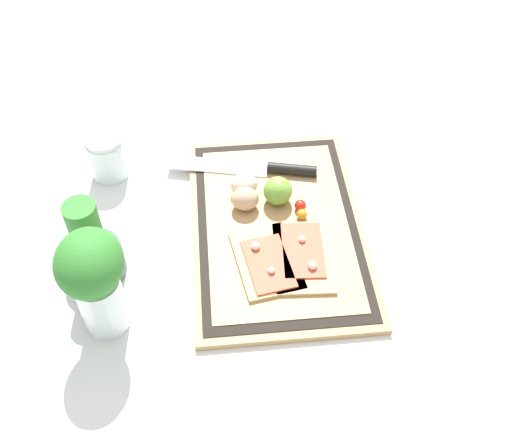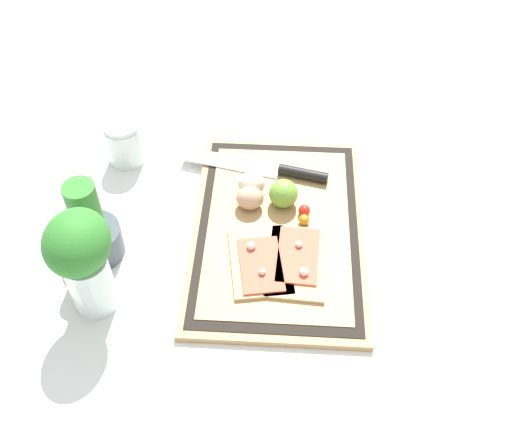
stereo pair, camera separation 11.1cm
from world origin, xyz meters
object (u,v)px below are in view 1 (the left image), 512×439
egg_pink (244,185)px  pizza_slice_near (303,255)px  cherry_tomato_red (300,205)px  sauce_jar (108,159)px  herb_pot (92,250)px  herb_glass (94,278)px  pizza_slice_far (267,261)px  knife (266,168)px  lime (278,191)px  cherry_tomato_yellow (302,214)px  egg_brown (245,199)px

egg_pink → pizza_slice_near: bearing=-151.4°
cherry_tomato_red → sauce_jar: size_ratio=0.23×
herb_pot → herb_glass: size_ratio=0.81×
pizza_slice_far → knife: size_ratio=0.56×
pizza_slice_far → lime: lime is taller
cherry_tomato_yellow → herb_glass: bearing=117.9°
pizza_slice_near → egg_brown: size_ratio=3.18×
lime → sauce_jar: bearing=69.3°
egg_pink → cherry_tomato_yellow: 0.13m
lime → cherry_tomato_red: 0.05m
sauce_jar → knife: bearing=-97.1°
sauce_jar → lime: bearing=-110.7°
pizza_slice_far → knife: bearing=-5.9°
egg_brown → sauce_jar: sauce_jar is taller
sauce_jar → egg_brown: bearing=-116.9°
cherry_tomato_red → knife: bearing=25.7°
lime → egg_pink: bearing=65.9°
knife → egg_pink: 0.08m
cherry_tomato_yellow → pizza_slice_far: bearing=142.4°
pizza_slice_near → cherry_tomato_yellow: size_ratio=8.36×
herb_pot → sauce_jar: herb_pot is taller
pizza_slice_far → cherry_tomato_yellow: 0.13m
lime → pizza_slice_near: bearing=-168.2°
cherry_tomato_yellow → herb_pot: herb_pot is taller
cherry_tomato_red → egg_brown: bearing=81.4°
knife → pizza_slice_near: bearing=-169.4°
pizza_slice_far → egg_pink: (0.18, 0.03, 0.02)m
knife → lime: lime is taller
pizza_slice_far → herb_pot: 0.30m
knife → herb_pot: 0.39m
egg_pink → herb_pot: herb_pot is taller
pizza_slice_near → egg_brown: bearing=35.3°
cherry_tomato_red → herb_pot: (-0.10, 0.38, 0.03)m
egg_pink → herb_glass: bearing=136.5°
egg_pink → lime: lime is taller
egg_brown → cherry_tomato_yellow: size_ratio=2.63×
egg_pink → cherry_tomato_red: bearing=-117.7°
herb_pot → herb_glass: 0.13m
egg_pink → egg_brown: bearing=178.8°
herb_glass → pizza_slice_far: bearing=-72.6°
herb_glass → cherry_tomato_yellow: bearing=-62.1°
knife → cherry_tomato_yellow: (-0.13, -0.05, 0.00)m
knife → sauce_jar: size_ratio=3.20×
cherry_tomato_yellow → herb_pot: bearing=101.6°
knife → herb_glass: bearing=136.9°
pizza_slice_near → lime: bearing=11.8°
lime → herb_pot: (-0.13, 0.34, 0.01)m
cherry_tomato_yellow → herb_glass: size_ratio=0.10×
knife → lime: (-0.09, -0.01, 0.02)m
pizza_slice_near → lime: (0.14, 0.03, 0.02)m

